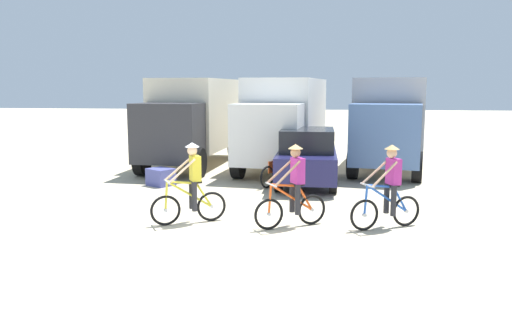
{
  "coord_description": "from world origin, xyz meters",
  "views": [
    {
      "loc": [
        2.02,
        -9.61,
        3.02
      ],
      "look_at": [
        0.47,
        3.65,
        1.1
      ],
      "focal_mm": 35.47,
      "sensor_mm": 36.0,
      "label": 1
    }
  ],
  "objects_px": {
    "cyclist_cowboy_hat": "(293,189)",
    "supply_crate": "(161,177)",
    "box_truck_white_box": "(284,118)",
    "box_truck_grey_hauler": "(391,118)",
    "cyclist_orange_shirt": "(191,186)",
    "box_truck_cream_rv": "(194,117)",
    "bicycle_spare": "(277,173)",
    "cyclist_near_camera": "(389,190)",
    "sedan_parked": "(307,157)"
  },
  "relations": [
    {
      "from": "box_truck_white_box",
      "to": "cyclist_cowboy_hat",
      "type": "relative_size",
      "value": 3.84
    },
    {
      "from": "cyclist_cowboy_hat",
      "to": "box_truck_grey_hauler",
      "type": "bearing_deg",
      "value": 69.31
    },
    {
      "from": "supply_crate",
      "to": "cyclist_cowboy_hat",
      "type": "bearing_deg",
      "value": -44.67
    },
    {
      "from": "box_truck_grey_hauler",
      "to": "sedan_parked",
      "type": "bearing_deg",
      "value": -129.54
    },
    {
      "from": "cyclist_cowboy_hat",
      "to": "cyclist_near_camera",
      "type": "distance_m",
      "value": 2.04
    },
    {
      "from": "box_truck_white_box",
      "to": "box_truck_grey_hauler",
      "type": "height_order",
      "value": "same"
    },
    {
      "from": "box_truck_white_box",
      "to": "cyclist_orange_shirt",
      "type": "xyz_separation_m",
      "value": [
        -1.56,
        -8.24,
        -1.03
      ]
    },
    {
      "from": "box_truck_white_box",
      "to": "bicycle_spare",
      "type": "relative_size",
      "value": 4.55
    },
    {
      "from": "cyclist_near_camera",
      "to": "cyclist_cowboy_hat",
      "type": "bearing_deg",
      "value": -176.09
    },
    {
      "from": "cyclist_near_camera",
      "to": "bicycle_spare",
      "type": "bearing_deg",
      "value": 121.3
    },
    {
      "from": "box_truck_white_box",
      "to": "sedan_parked",
      "type": "bearing_deg",
      "value": -74.55
    },
    {
      "from": "box_truck_grey_hauler",
      "to": "supply_crate",
      "type": "distance_m",
      "value": 8.85
    },
    {
      "from": "box_truck_grey_hauler",
      "to": "supply_crate",
      "type": "xyz_separation_m",
      "value": [
        -7.53,
        -4.36,
        -1.61
      ]
    },
    {
      "from": "cyclist_cowboy_hat",
      "to": "bicycle_spare",
      "type": "distance_m",
      "value": 4.73
    },
    {
      "from": "cyclist_orange_shirt",
      "to": "bicycle_spare",
      "type": "distance_m",
      "value": 4.88
    },
    {
      "from": "cyclist_near_camera",
      "to": "cyclist_orange_shirt",
      "type": "bearing_deg",
      "value": -178.89
    },
    {
      "from": "box_truck_white_box",
      "to": "box_truck_cream_rv",
      "type": "bearing_deg",
      "value": 176.03
    },
    {
      "from": "box_truck_white_box",
      "to": "box_truck_grey_hauler",
      "type": "bearing_deg",
      "value": 4.27
    },
    {
      "from": "box_truck_white_box",
      "to": "cyclist_orange_shirt",
      "type": "height_order",
      "value": "box_truck_white_box"
    },
    {
      "from": "cyclist_cowboy_hat",
      "to": "cyclist_orange_shirt",
      "type": "bearing_deg",
      "value": 178.6
    },
    {
      "from": "sedan_parked",
      "to": "supply_crate",
      "type": "relative_size",
      "value": 5.68
    },
    {
      "from": "box_truck_grey_hauler",
      "to": "cyclist_near_camera",
      "type": "distance_m",
      "value": 8.6
    },
    {
      "from": "box_truck_white_box",
      "to": "supply_crate",
      "type": "height_order",
      "value": "box_truck_white_box"
    },
    {
      "from": "box_truck_grey_hauler",
      "to": "bicycle_spare",
      "type": "bearing_deg",
      "value": -135.07
    },
    {
      "from": "cyclist_orange_shirt",
      "to": "bicycle_spare",
      "type": "xyz_separation_m",
      "value": [
        1.57,
        4.6,
        -0.45
      ]
    },
    {
      "from": "cyclist_orange_shirt",
      "to": "cyclist_near_camera",
      "type": "bearing_deg",
      "value": 1.11
    },
    {
      "from": "cyclist_orange_shirt",
      "to": "cyclist_near_camera",
      "type": "height_order",
      "value": "same"
    },
    {
      "from": "box_truck_white_box",
      "to": "cyclist_near_camera",
      "type": "distance_m",
      "value": 8.67
    },
    {
      "from": "sedan_parked",
      "to": "supply_crate",
      "type": "xyz_separation_m",
      "value": [
        -4.51,
        -0.69,
        -0.62
      ]
    },
    {
      "from": "sedan_parked",
      "to": "supply_crate",
      "type": "distance_m",
      "value": 4.6
    },
    {
      "from": "box_truck_cream_rv",
      "to": "supply_crate",
      "type": "relative_size",
      "value": 9.3
    },
    {
      "from": "sedan_parked",
      "to": "cyclist_orange_shirt",
      "type": "xyz_separation_m",
      "value": [
        -2.5,
        -4.87,
        -0.04
      ]
    },
    {
      "from": "cyclist_cowboy_hat",
      "to": "cyclist_near_camera",
      "type": "relative_size",
      "value": 1.0
    },
    {
      "from": "box_truck_grey_hauler",
      "to": "cyclist_cowboy_hat",
      "type": "xyz_separation_m",
      "value": [
        -3.25,
        -8.6,
        -1.03
      ]
    },
    {
      "from": "cyclist_orange_shirt",
      "to": "cyclist_cowboy_hat",
      "type": "bearing_deg",
      "value": -1.4
    },
    {
      "from": "supply_crate",
      "to": "cyclist_orange_shirt",
      "type": "bearing_deg",
      "value": -64.35
    },
    {
      "from": "box_truck_cream_rv",
      "to": "sedan_parked",
      "type": "relative_size",
      "value": 1.64
    },
    {
      "from": "supply_crate",
      "to": "cyclist_near_camera",
      "type": "bearing_deg",
      "value": -32.94
    },
    {
      "from": "box_truck_cream_rv",
      "to": "cyclist_orange_shirt",
      "type": "xyz_separation_m",
      "value": [
        1.96,
        -8.49,
        -1.03
      ]
    },
    {
      "from": "cyclist_near_camera",
      "to": "supply_crate",
      "type": "height_order",
      "value": "cyclist_near_camera"
    },
    {
      "from": "supply_crate",
      "to": "bicycle_spare",
      "type": "bearing_deg",
      "value": 6.62
    },
    {
      "from": "cyclist_orange_shirt",
      "to": "supply_crate",
      "type": "xyz_separation_m",
      "value": [
        -2.01,
        4.18,
        -0.58
      ]
    },
    {
      "from": "box_truck_grey_hauler",
      "to": "cyclist_near_camera",
      "type": "relative_size",
      "value": 3.88
    },
    {
      "from": "cyclist_cowboy_hat",
      "to": "bicycle_spare",
      "type": "relative_size",
      "value": 1.19
    },
    {
      "from": "cyclist_orange_shirt",
      "to": "cyclist_cowboy_hat",
      "type": "distance_m",
      "value": 2.28
    },
    {
      "from": "box_truck_white_box",
      "to": "bicycle_spare",
      "type": "xyz_separation_m",
      "value": [
        0.01,
        -3.65,
        -1.48
      ]
    },
    {
      "from": "box_truck_cream_rv",
      "to": "cyclist_orange_shirt",
      "type": "distance_m",
      "value": 8.77
    },
    {
      "from": "cyclist_cowboy_hat",
      "to": "supply_crate",
      "type": "relative_size",
      "value": 2.45
    },
    {
      "from": "cyclist_near_camera",
      "to": "supply_crate",
      "type": "relative_size",
      "value": 2.45
    },
    {
      "from": "box_truck_cream_rv",
      "to": "supply_crate",
      "type": "bearing_deg",
      "value": -90.65
    }
  ]
}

